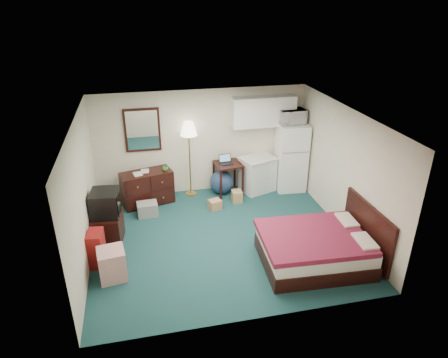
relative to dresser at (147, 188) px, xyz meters
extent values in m
cube|color=#18373B|center=(1.36, -1.81, -0.39)|extent=(5.00, 4.50, 0.01)
cube|color=beige|center=(1.36, -1.81, 2.11)|extent=(5.00, 4.50, 0.01)
cube|color=beige|center=(1.36, 0.44, 0.86)|extent=(5.00, 0.01, 2.50)
cube|color=beige|center=(1.36, -4.06, 0.86)|extent=(5.00, 0.01, 2.50)
cube|color=beige|center=(-1.14, -1.81, 0.86)|extent=(0.01, 4.50, 2.50)
cube|color=beige|center=(3.86, -1.81, 0.86)|extent=(0.01, 4.50, 2.50)
sphere|color=navy|center=(1.78, 0.14, -0.10)|extent=(0.60, 0.60, 0.58)
imported|color=white|center=(3.45, 0.11, 1.48)|extent=(0.63, 0.38, 0.41)
imported|color=#AE7046|center=(-0.27, -0.10, 0.51)|extent=(0.18, 0.05, 0.25)
imported|color=#AE7046|center=(-0.11, 0.04, 0.51)|extent=(0.18, 0.04, 0.25)
imported|color=#388131|center=(0.44, -0.01, 0.46)|extent=(0.14, 0.11, 0.14)
camera|label=1|loc=(-0.05, -8.41, 4.07)|focal=32.00mm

